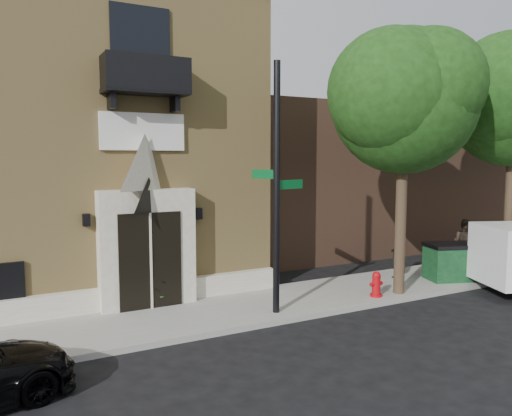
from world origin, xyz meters
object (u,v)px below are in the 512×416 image
at_px(street_sign, 277,188).
at_px(fire_hydrant, 376,284).
at_px(dumpster, 455,261).
at_px(pedestrian_far, 465,243).
at_px(pedestrian_near, 397,254).

xyz_separation_m(street_sign, fire_hydrant, (3.31, -0.14, -2.89)).
distance_m(dumpster, pedestrian_far, 2.24).
relative_size(dumpster, pedestrian_far, 1.16).
bearing_deg(pedestrian_far, pedestrian_near, 83.90).
bearing_deg(fire_hydrant, street_sign, 177.65).
distance_m(fire_hydrant, dumpster, 3.74).
distance_m(pedestrian_near, pedestrian_far, 3.38).
relative_size(street_sign, pedestrian_far, 3.60).
distance_m(fire_hydrant, pedestrian_near, 2.72).
height_order(pedestrian_near, pedestrian_far, pedestrian_far).
relative_size(street_sign, dumpster, 3.09).
distance_m(street_sign, pedestrian_far, 9.33).
bearing_deg(pedestrian_near, street_sign, -17.32).
height_order(dumpster, pedestrian_near, pedestrian_near).
height_order(fire_hydrant, dumpster, dumpster).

